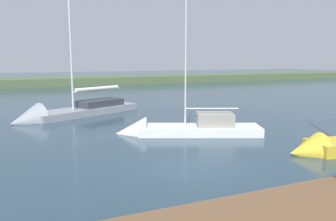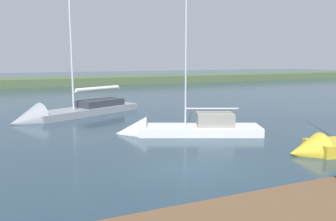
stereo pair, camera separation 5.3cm
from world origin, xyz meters
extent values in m
plane|color=#263D4C|center=(0.00, 0.00, 0.00)|extent=(200.00, 200.00, 0.00)
cube|color=#4C603D|center=(0.00, -46.00, 0.00)|extent=(180.00, 8.00, 2.40)
cube|color=brown|center=(0.00, 5.66, 0.38)|extent=(27.14, 2.43, 0.76)
cube|color=white|center=(-3.12, -5.17, 0.03)|extent=(6.96, 4.49, 0.89)
cone|color=white|center=(0.42, -6.73, 0.03)|extent=(2.36, 2.46, 1.92)
cube|color=gray|center=(-3.89, -4.83, 0.84)|extent=(2.43, 2.15, 0.73)
cylinder|color=silver|center=(-2.37, -5.50, 4.84)|extent=(0.09, 0.09, 8.73)
cylinder|color=silver|center=(-3.72, -4.90, 1.47)|extent=(2.74, 1.27, 0.07)
cube|color=gray|center=(1.36, -14.90, 0.08)|extent=(8.75, 5.90, 0.83)
cone|color=gray|center=(5.75, -12.75, 0.08)|extent=(2.94, 3.04, 2.35)
cube|color=#333842|center=(0.18, -15.48, 0.75)|extent=(4.00, 3.18, 0.51)
cylinder|color=silver|center=(2.41, -14.39, 6.22)|extent=(0.14, 0.14, 11.46)
cylinder|color=silver|center=(0.35, -15.40, 1.76)|extent=(4.16, 2.12, 0.11)
cylinder|color=silver|center=(0.35, -15.40, 1.88)|extent=(3.84, 2.09, 0.31)
cone|color=gold|center=(-5.31, 0.44, 0.12)|extent=(1.81, 1.95, 1.71)
camera|label=1|loc=(6.24, 11.47, 4.23)|focal=36.86mm
camera|label=2|loc=(6.19, 11.49, 4.23)|focal=36.86mm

